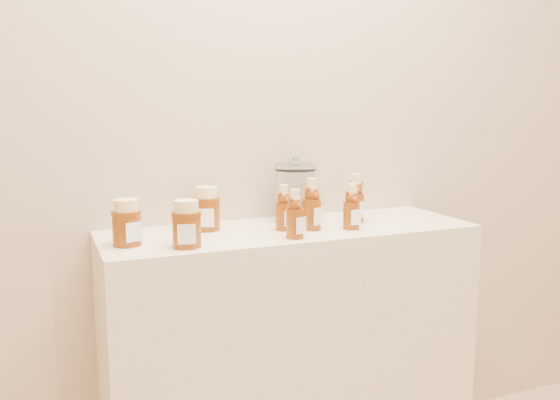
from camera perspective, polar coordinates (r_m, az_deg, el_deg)
name	(u,v)px	position (r m, az deg, el deg)	size (l,w,h in m)	color
wall_back	(268,87)	(2.05, -1.20, 10.78)	(3.50, 0.02, 2.70)	tan
display_table	(290,360)	(2.05, 0.99, -15.17)	(1.20, 0.40, 0.90)	beige
bear_bottle_back_left	(284,204)	(1.86, 0.36, -0.44)	(0.06, 0.06, 0.16)	#662908
bear_bottle_back_mid	(312,201)	(1.87, 3.08, -0.07)	(0.06, 0.06, 0.19)	#662908
bear_bottle_back_right	(355,195)	(2.01, 7.27, 0.47)	(0.06, 0.06, 0.18)	#662908
bear_bottle_front_left	(295,211)	(1.75, 1.44, -1.03)	(0.06, 0.06, 0.17)	#662908
bear_bottle_front_right	(352,203)	(1.89, 6.90, -0.34)	(0.06, 0.06, 0.16)	#662908
honey_jar_left	(127,222)	(1.72, -14.55, -2.11)	(0.08, 0.08, 0.13)	#662908
honey_jar_back	(206,209)	(1.88, -7.10, -0.82)	(0.09, 0.09, 0.14)	#662908
honey_jar_front	(187,224)	(1.67, -8.98, -2.26)	(0.08, 0.08, 0.13)	#662908
glass_canister	(295,190)	(1.99, 1.49, 0.92)	(0.14, 0.14, 0.22)	white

